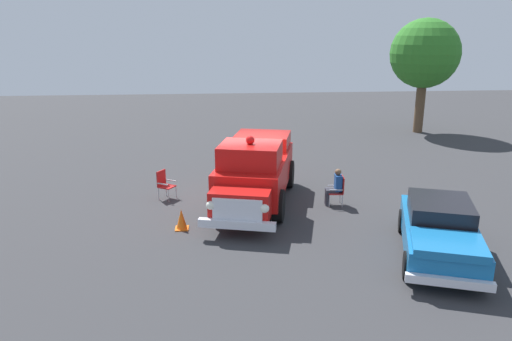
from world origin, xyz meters
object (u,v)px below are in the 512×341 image
spectator_seated (335,186)px  traffic_cone (182,219)px  classic_hot_rod (440,230)px  lawn_chair_by_car (164,183)px  lawn_chair_near_truck (339,189)px  oak_tree_left (425,54)px  vintage_fire_truck (255,170)px

spectator_seated → traffic_cone: size_ratio=2.03×
classic_hot_rod → traffic_cone: bearing=-109.8°
classic_hot_rod → lawn_chair_by_car: (-5.33, -7.64, -0.16)m
lawn_chair_near_truck → spectator_seated: size_ratio=0.79×
classic_hot_rod → spectator_seated: classic_hot_rod is taller
lawn_chair_by_car → oak_tree_left: bearing=127.0°
traffic_cone → oak_tree_left: bearing=135.4°
vintage_fire_truck → lawn_chair_by_car: (-0.80, -3.18, -0.61)m
classic_hot_rod → lawn_chair_near_truck: size_ratio=4.63×
vintage_fire_truck → classic_hot_rod: 6.38m
lawn_chair_near_truck → oak_tree_left: 14.70m
lawn_chair_by_car → traffic_cone: bearing=14.9°
lawn_chair_near_truck → classic_hot_rod: bearing=21.6°
vintage_fire_truck → lawn_chair_near_truck: 2.94m
classic_hot_rod → oak_tree_left: oak_tree_left is taller
oak_tree_left → classic_hot_rod: bearing=-21.7°
vintage_fire_truck → oak_tree_left: oak_tree_left is taller
oak_tree_left → traffic_cone: (13.36, -13.17, -4.20)m
oak_tree_left → traffic_cone: size_ratio=10.26×
spectator_seated → traffic_cone: 5.40m
traffic_cone → spectator_seated: bearing=107.6°
traffic_cone → lawn_chair_by_car: bearing=-165.1°
vintage_fire_truck → lawn_chair_near_truck: (0.44, 2.85, -0.61)m
vintage_fire_truck → lawn_chair_near_truck: size_ratio=6.18×
vintage_fire_truck → traffic_cone: vintage_fire_truck is taller
spectator_seated → oak_tree_left: size_ratio=0.20×
lawn_chair_by_car → spectator_seated: size_ratio=0.79×
lawn_chair_near_truck → traffic_cone: 5.51m
lawn_chair_by_car → traffic_cone: (2.86, 0.76, -0.28)m
lawn_chair_by_car → traffic_cone: size_ratio=1.61×
lawn_chair_near_truck → oak_tree_left: (-11.75, 7.91, 3.92)m
spectator_seated → oak_tree_left: (-11.73, 8.04, 3.81)m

